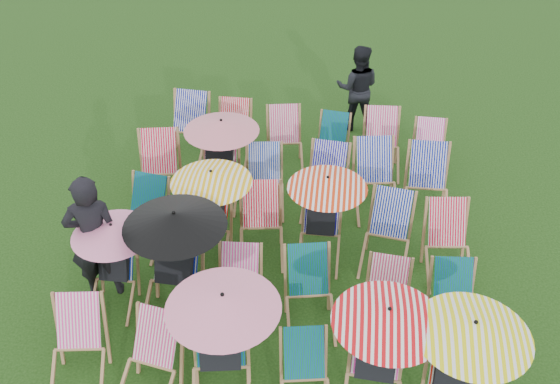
# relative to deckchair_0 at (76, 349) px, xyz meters

# --- Properties ---
(ground) EXTENTS (100.00, 100.00, 0.00)m
(ground) POSITION_rel_deckchair_0_xyz_m (2.10, 2.21, -0.46)
(ground) COLOR black
(ground) RESTS_ON ground
(deckchair_0) EXTENTS (0.72, 0.91, 0.91)m
(deckchair_0) POSITION_rel_deckchair_0_xyz_m (0.00, 0.00, 0.00)
(deckchair_0) COLOR #A0744A
(deckchair_0) RESTS_ON ground
(deckchair_1) EXTENTS (0.75, 0.93, 0.91)m
(deckchair_1) POSITION_rel_deckchair_0_xyz_m (0.83, -0.11, -0.00)
(deckchair_1) COLOR #A0744A
(deckchair_1) RESTS_ON ground
(deckchair_2) EXTENTS (1.18, 1.27, 1.39)m
(deckchair_2) POSITION_rel_deckchair_0_xyz_m (1.62, -0.02, 0.28)
(deckchair_2) COLOR #A0744A
(deckchair_2) RESTS_ON ground
(deckchair_3) EXTENTS (0.67, 0.84, 0.82)m
(deckchair_3) POSITION_rel_deckchair_0_xyz_m (2.50, -0.08, -0.04)
(deckchair_3) COLOR #A0744A
(deckchair_3) RESTS_ON ground
(deckchair_4) EXTENTS (1.13, 1.18, 1.34)m
(deckchair_4) POSITION_rel_deckchair_0_xyz_m (3.22, 0.05, 0.25)
(deckchair_4) COLOR #A0744A
(deckchair_4) RESTS_ON ground
(deckchair_5) EXTENTS (1.14, 1.20, 1.36)m
(deckchair_5) POSITION_rel_deckchair_0_xyz_m (4.02, -0.04, 0.26)
(deckchair_5) COLOR #A0744A
(deckchair_5) RESTS_ON ground
(deckchair_6) EXTENTS (0.98, 1.01, 1.16)m
(deckchair_6) POSITION_rel_deckchair_0_xyz_m (0.03, 1.18, 0.16)
(deckchair_6) COLOR #A0744A
(deckchair_6) RESTS_ON ground
(deckchair_7) EXTENTS (1.21, 1.27, 1.44)m
(deckchair_7) POSITION_rel_deckchair_0_xyz_m (0.81, 1.14, 0.30)
(deckchair_7) COLOR #A0744A
(deckchair_7) RESTS_ON ground
(deckchair_8) EXTENTS (0.61, 0.83, 0.87)m
(deckchair_8) POSITION_rel_deckchair_0_xyz_m (1.59, 1.08, -0.02)
(deckchair_8) COLOR #A0744A
(deckchair_8) RESTS_ON ground
(deckchair_9) EXTENTS (0.76, 0.94, 0.91)m
(deckchair_9) POSITION_rel_deckchair_0_xyz_m (2.45, 1.10, 0.00)
(deckchair_9) COLOR #A0744A
(deckchair_9) RESTS_ON ground
(deckchair_10) EXTENTS (0.65, 0.84, 0.85)m
(deckchair_10) POSITION_rel_deckchair_0_xyz_m (3.34, 1.10, -0.03)
(deckchair_10) COLOR #A0744A
(deckchair_10) RESTS_ON ground
(deckchair_11) EXTENTS (0.63, 0.84, 0.87)m
(deckchair_11) POSITION_rel_deckchair_0_xyz_m (4.14, 1.12, -0.02)
(deckchair_11) COLOR #A0744A
(deckchair_11) RESTS_ON ground
(deckchair_12) EXTENTS (0.73, 0.93, 0.92)m
(deckchair_12) POSITION_rel_deckchair_0_xyz_m (0.05, 2.28, 0.00)
(deckchair_12) COLOR #A0744A
(deckchair_12) RESTS_ON ground
(deckchair_13) EXTENTS (1.08, 1.12, 1.28)m
(deckchair_13) POSITION_rel_deckchair_0_xyz_m (1.01, 2.24, 0.22)
(deckchair_13) COLOR #A0744A
(deckchair_13) RESTS_ON ground
(deckchair_14) EXTENTS (0.74, 0.94, 0.94)m
(deckchair_14) POSITION_rel_deckchair_0_xyz_m (1.70, 2.28, 0.01)
(deckchair_14) COLOR #A0744A
(deckchair_14) RESTS_ON ground
(deckchair_15) EXTENTS (1.05, 1.09, 1.24)m
(deckchair_15) POSITION_rel_deckchair_0_xyz_m (2.51, 2.33, 0.20)
(deckchair_15) COLOR #A0744A
(deckchair_15) RESTS_ON ground
(deckchair_16) EXTENTS (0.76, 0.96, 0.95)m
(deckchair_16) POSITION_rel_deckchair_0_xyz_m (3.39, 2.29, 0.02)
(deckchair_16) COLOR #A0744A
(deckchair_16) RESTS_ON ground
(deckchair_17) EXTENTS (0.71, 0.92, 0.93)m
(deckchair_17) POSITION_rel_deckchair_0_xyz_m (4.18, 2.19, 0.01)
(deckchair_17) COLOR #A0744A
(deckchair_17) RESTS_ON ground
(deckchair_18) EXTENTS (0.82, 1.03, 1.00)m
(deckchair_18) POSITION_rel_deckchair_0_xyz_m (-0.00, 3.33, 0.05)
(deckchair_18) COLOR #A0744A
(deckchair_18) RESTS_ON ground
(deckchair_19) EXTENTS (1.11, 1.16, 1.31)m
(deckchair_19) POSITION_rel_deckchair_0_xyz_m (0.91, 3.46, 0.24)
(deckchair_19) COLOR #A0744A
(deckchair_19) RESTS_ON ground
(deckchair_20) EXTENTS (0.70, 0.90, 0.90)m
(deckchair_20) POSITION_rel_deckchair_0_xyz_m (1.60, 3.32, -0.01)
(deckchair_20) COLOR #A0744A
(deckchair_20) RESTS_ON ground
(deckchair_21) EXTENTS (0.72, 0.94, 0.96)m
(deckchair_21) POSITION_rel_deckchair_0_xyz_m (2.50, 3.36, 0.02)
(deckchair_21) COLOR #A0744A
(deckchair_21) RESTS_ON ground
(deckchair_22) EXTENTS (0.81, 1.02, 1.00)m
(deckchair_22) POSITION_rel_deckchair_0_xyz_m (3.25, 3.48, 0.04)
(deckchair_22) COLOR #A0744A
(deckchair_22) RESTS_ON ground
(deckchair_23) EXTENTS (0.67, 0.93, 1.00)m
(deckchair_23) POSITION_rel_deckchair_0_xyz_m (3.99, 3.43, 0.05)
(deckchair_23) COLOR #A0744A
(deckchair_23) RESTS_ON ground
(deckchair_24) EXTENTS (0.74, 0.99, 1.02)m
(deckchair_24) POSITION_rel_deckchair_0_xyz_m (0.12, 4.55, 0.05)
(deckchair_24) COLOR #A0744A
(deckchair_24) RESTS_ON ground
(deckchair_25) EXTENTS (0.61, 0.85, 0.91)m
(deckchair_25) POSITION_rel_deckchair_0_xyz_m (0.88, 4.62, 0.00)
(deckchair_25) COLOR #A0744A
(deckchair_25) RESTS_ON ground
(deckchair_26) EXTENTS (0.74, 0.93, 0.92)m
(deckchair_26) POSITION_rel_deckchair_0_xyz_m (1.78, 4.48, 0.00)
(deckchair_26) COLOR #A0744A
(deckchair_26) RESTS_ON ground
(deckchair_27) EXTENTS (0.65, 0.83, 0.83)m
(deckchair_27) POSITION_rel_deckchair_0_xyz_m (2.52, 4.54, -0.04)
(deckchair_27) COLOR #A0744A
(deckchair_27) RESTS_ON ground
(deckchair_28) EXTENTS (0.67, 0.90, 0.95)m
(deckchair_28) POSITION_rel_deckchair_0_xyz_m (3.34, 4.54, 0.02)
(deckchair_28) COLOR #A0744A
(deckchair_28) RESTS_ON ground
(deckchair_29) EXTENTS (0.57, 0.78, 0.83)m
(deckchair_29) POSITION_rel_deckchair_0_xyz_m (4.10, 4.50, -0.04)
(deckchair_29) COLOR #A0744A
(deckchair_29) RESTS_ON ground
(person_left) EXTENTS (0.76, 0.62, 1.80)m
(person_left) POSITION_rel_deckchair_0_xyz_m (-0.20, 1.30, 0.44)
(person_left) COLOR black
(person_left) RESTS_ON ground
(person_rear) EXTENTS (0.78, 0.62, 1.57)m
(person_rear) POSITION_rel_deckchair_0_xyz_m (2.91, 5.85, 0.33)
(person_rear) COLOR black
(person_rear) RESTS_ON ground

